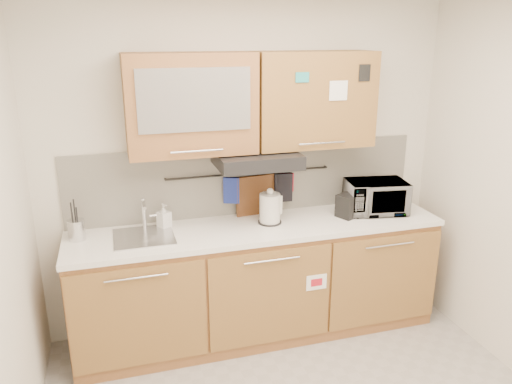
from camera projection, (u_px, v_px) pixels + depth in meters
wall_back at (248, 167)px, 3.93m from camera, size 3.20×0.00×3.20m
base_cabinet at (259, 286)px, 3.92m from camera, size 2.80×0.64×0.88m
countertop at (259, 228)px, 3.76m from camera, size 2.82×0.62×0.04m
backsplash at (248, 179)px, 3.95m from camera, size 2.80×0.02×0.56m
upper_cabinets at (253, 102)px, 3.60m from camera, size 1.82×0.37×0.70m
range_hood at (257, 159)px, 3.66m from camera, size 0.60×0.46×0.10m
sink at (144, 236)px, 3.54m from camera, size 0.42×0.40×0.26m
utensil_rail at (249, 173)px, 3.89m from camera, size 1.30×0.02×0.02m
utensil_crock at (76, 229)px, 3.48m from camera, size 0.15×0.15×0.29m
kettle at (270, 209)px, 3.78m from camera, size 0.21×0.20×0.28m
toaster at (351, 204)px, 3.94m from camera, size 0.27×0.23×0.18m
microwave at (376, 197)px, 4.00m from camera, size 0.51×0.38×0.26m
soap_bottle at (164, 216)px, 3.69m from camera, size 0.12×0.12×0.19m
cutting_board at (258, 202)px, 3.97m from camera, size 0.36×0.07×0.44m
oven_mitt at (231, 190)px, 3.88m from camera, size 0.13×0.07×0.21m
dark_pouch at (283, 187)px, 3.99m from camera, size 0.15×0.05×0.23m
pot_holder at (286, 182)px, 3.99m from camera, size 0.12×0.05×0.15m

